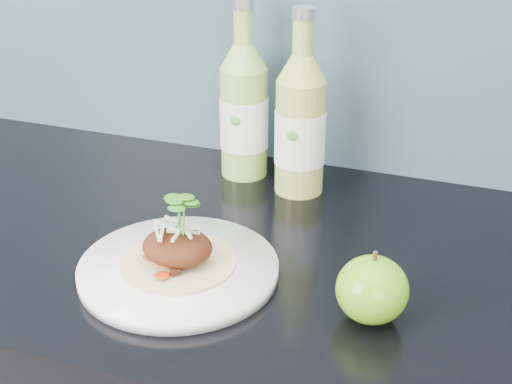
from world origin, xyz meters
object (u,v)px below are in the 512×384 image
dinner_plate (179,269)px  green_apple (372,290)px  cider_bottle_right (300,125)px  cider_bottle_left (244,111)px

dinner_plate → green_apple: size_ratio=2.58×
cider_bottle_right → green_apple: bearing=-51.8°
cider_bottle_left → dinner_plate: bearing=-102.1°
cider_bottle_right → cider_bottle_left: bearing=171.0°
green_apple → cider_bottle_left: cider_bottle_left is taller
dinner_plate → cider_bottle_left: 0.33m
cider_bottle_left → cider_bottle_right: 0.10m
dinner_plate → cider_bottle_right: 0.31m
cider_bottle_left → cider_bottle_right: bearing=-34.3°
green_apple → dinner_plate: bearing=178.2°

